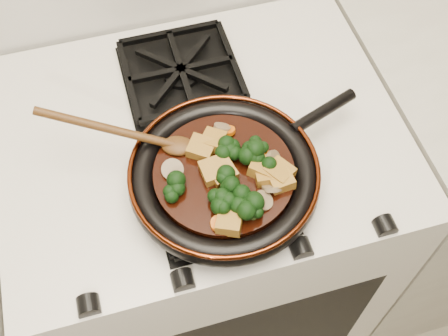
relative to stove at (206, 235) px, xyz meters
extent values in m
cube|color=beige|center=(0.00, 0.00, 0.00)|extent=(0.76, 0.60, 0.90)
cylinder|color=black|center=(0.01, -0.13, 0.48)|extent=(0.30, 0.30, 0.01)
torus|color=black|center=(0.01, -0.13, 0.49)|extent=(0.33, 0.33, 0.04)
torus|color=#4A1B0A|center=(0.01, -0.13, 0.51)|extent=(0.32, 0.32, 0.01)
cylinder|color=black|center=(0.22, -0.06, 0.51)|extent=(0.14, 0.07, 0.02)
cylinder|color=black|center=(0.01, -0.13, 0.50)|extent=(0.24, 0.24, 0.02)
cube|color=olive|center=(0.01, -0.14, 0.52)|extent=(0.05, 0.05, 0.03)
cube|color=olive|center=(-0.02, -0.08, 0.52)|extent=(0.06, 0.06, 0.03)
cube|color=olive|center=(0.07, -0.15, 0.52)|extent=(0.06, 0.06, 0.03)
cube|color=olive|center=(0.01, -0.07, 0.52)|extent=(0.05, 0.06, 0.03)
cube|color=olive|center=(0.10, -0.17, 0.52)|extent=(0.06, 0.06, 0.03)
cube|color=olive|center=(-0.01, -0.23, 0.52)|extent=(0.05, 0.05, 0.03)
cube|color=olive|center=(-0.01, -0.13, 0.52)|extent=(0.05, 0.05, 0.03)
cube|color=olive|center=(0.09, -0.18, 0.52)|extent=(0.04, 0.04, 0.03)
cube|color=olive|center=(0.07, -0.16, 0.52)|extent=(0.04, 0.04, 0.02)
cylinder|color=#B64B05|center=(-0.02, -0.23, 0.51)|extent=(0.03, 0.03, 0.02)
cylinder|color=#B64B05|center=(-0.02, -0.07, 0.51)|extent=(0.03, 0.03, 0.01)
cylinder|color=#B64B05|center=(0.08, -0.13, 0.51)|extent=(0.03, 0.03, 0.02)
cylinder|color=#B64B05|center=(0.04, -0.06, 0.51)|extent=(0.03, 0.03, 0.02)
cylinder|color=#786345|center=(0.05, -0.21, 0.52)|extent=(0.05, 0.05, 0.02)
cylinder|color=#786345|center=(0.10, -0.14, 0.52)|extent=(0.04, 0.04, 0.03)
cylinder|color=#786345|center=(0.03, -0.05, 0.52)|extent=(0.04, 0.04, 0.02)
cylinder|color=#786345|center=(0.08, -0.19, 0.52)|extent=(0.04, 0.04, 0.03)
cylinder|color=#786345|center=(-0.07, -0.11, 0.52)|extent=(0.04, 0.04, 0.02)
ellipsoid|color=#45280E|center=(-0.05, -0.06, 0.51)|extent=(0.07, 0.06, 0.02)
cylinder|color=#45280E|center=(-0.16, -0.02, 0.55)|extent=(0.02, 0.02, 0.24)
camera|label=1|loc=(-0.13, -0.61, 1.30)|focal=45.00mm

